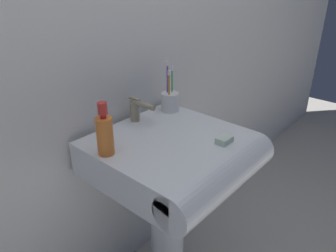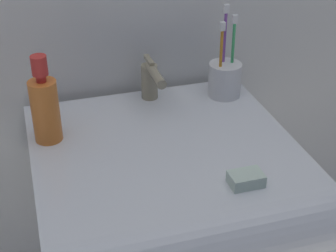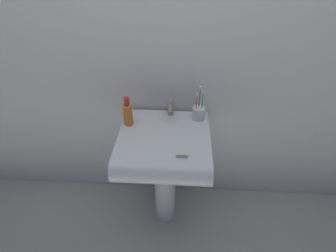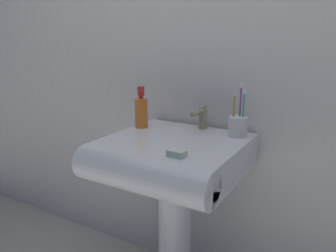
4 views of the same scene
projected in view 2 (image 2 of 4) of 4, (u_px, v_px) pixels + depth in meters
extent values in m
cube|color=white|center=(163.00, 169.00, 1.11)|extent=(0.54, 0.49, 0.14)
cylinder|color=white|center=(201.00, 245.00, 0.91)|extent=(0.54, 0.14, 0.14)
cylinder|color=tan|center=(149.00, 82.00, 1.23)|extent=(0.04, 0.04, 0.09)
cylinder|color=tan|center=(155.00, 75.00, 1.16)|extent=(0.02, 0.11, 0.02)
cube|color=tan|center=(149.00, 61.00, 1.20)|extent=(0.01, 0.06, 0.01)
cylinder|color=white|center=(225.00, 80.00, 1.24)|extent=(0.08, 0.08, 0.08)
cylinder|color=orange|center=(221.00, 62.00, 1.20)|extent=(0.01, 0.01, 0.16)
cube|color=white|center=(223.00, 26.00, 1.16)|extent=(0.01, 0.01, 0.02)
cylinder|color=#3FB266|center=(232.00, 56.00, 1.22)|extent=(0.01, 0.01, 0.17)
cube|color=white|center=(235.00, 19.00, 1.17)|extent=(0.01, 0.01, 0.02)
cylinder|color=purple|center=(224.00, 51.00, 1.22)|extent=(0.01, 0.01, 0.19)
cube|color=white|center=(226.00, 9.00, 1.17)|extent=(0.01, 0.01, 0.02)
cylinder|color=orange|center=(46.00, 111.00, 1.06)|extent=(0.06, 0.06, 0.13)
cylinder|color=red|center=(41.00, 78.00, 1.02)|extent=(0.02, 0.02, 0.01)
cylinder|color=red|center=(39.00, 65.00, 1.00)|extent=(0.03, 0.03, 0.04)
cube|color=silver|center=(246.00, 179.00, 0.95)|extent=(0.06, 0.04, 0.02)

